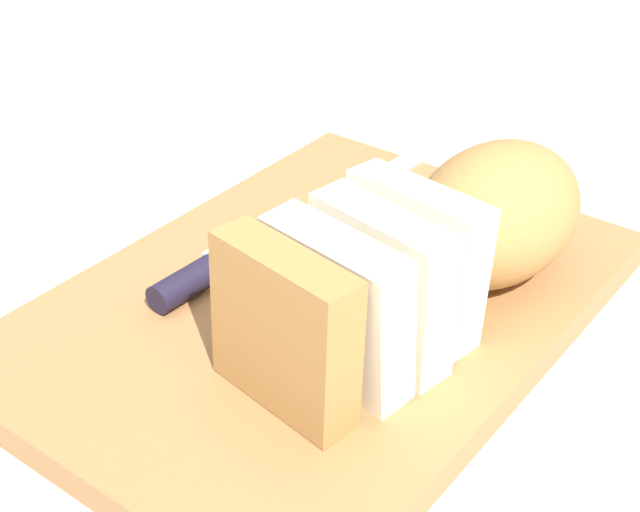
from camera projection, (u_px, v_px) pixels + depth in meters
name	position (u px, v px, depth m)	size (l,w,h in m)	color
ground_plane	(320.00, 320.00, 0.63)	(3.00, 3.00, 0.00)	beige
cutting_board	(320.00, 307.00, 0.62)	(0.41, 0.29, 0.02)	#9E6B3D
bread_loaf	(438.00, 248.00, 0.58)	(0.28, 0.13, 0.10)	#A8753D
bread_knife	(238.00, 256.00, 0.64)	(0.29, 0.02, 0.02)	silver
crumb_near_knife	(399.00, 310.00, 0.60)	(0.01, 0.01, 0.01)	#996633
crumb_near_loaf	(387.00, 286.00, 0.62)	(0.01, 0.01, 0.01)	#996633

